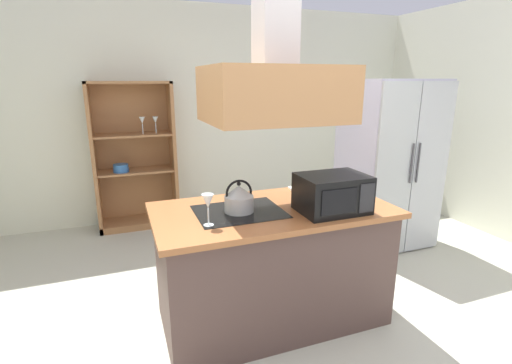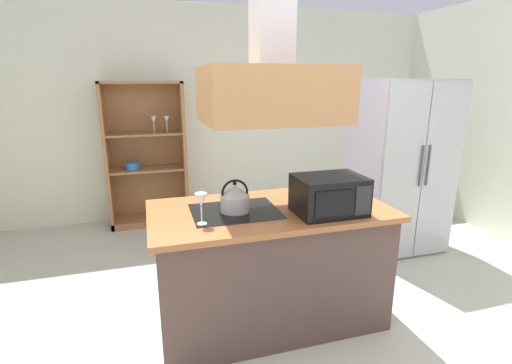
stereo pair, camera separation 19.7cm
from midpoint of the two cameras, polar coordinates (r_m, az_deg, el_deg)
name	(u,v)px [view 2 (the right image)]	position (r m, az deg, el deg)	size (l,w,h in m)	color
ground_plane	(304,348)	(2.85, 9.53, -23.66)	(7.80, 7.80, 0.00)	beige
wall_back	(217,113)	(5.09, -4.81, 10.38)	(6.00, 0.12, 2.70)	silver
kitchen_island	(269,264)	(2.86, 4.06, -12.45)	(1.70, 0.88, 0.90)	#513B35
range_hood	(271,78)	(2.53, 4.65, 15.51)	(0.90, 0.70, 1.19)	#B97F4D
refrigerator	(398,166)	(4.29, 22.08, 2.26)	(0.90, 0.77, 1.79)	#B5B2C7
dish_cabinet	(147,162)	(4.85, -15.20, 2.90)	(0.95, 0.40, 1.77)	#9F6C40
kettle	(235,198)	(2.58, -1.04, -2.50)	(0.20, 0.20, 0.23)	beige
cutting_board	(313,191)	(3.10, 10.52, -1.37)	(0.34, 0.24, 0.02)	white
microwave	(329,195)	(2.61, 13.23, -1.94)	(0.46, 0.35, 0.26)	black
wine_glass_on_counter	(201,202)	(2.34, -6.00, -3.00)	(0.08, 0.08, 0.21)	silver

